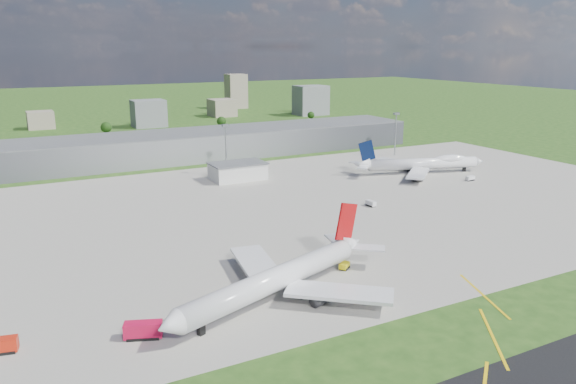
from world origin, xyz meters
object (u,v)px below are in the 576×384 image
airliner_red_twin (280,278)px  tug_yellow (344,266)px  crash_tender (2,346)px  airliner_blue_quad (423,164)px  van_white_far (470,179)px  van_white_near (371,204)px  fire_truck (143,331)px

airliner_red_twin → tug_yellow: size_ratio=16.21×
airliner_red_twin → tug_yellow: bearing=177.4°
crash_tender → tug_yellow: bearing=15.2°
crash_tender → airliner_red_twin: bearing=9.3°
airliner_blue_quad → van_white_far: size_ratio=15.07×
airliner_blue_quad → van_white_near: (-61.27, -38.73, -3.91)m
tug_yellow → van_white_near: bearing=11.0°
fire_truck → van_white_near: bearing=51.7°
van_white_near → airliner_red_twin: bearing=123.4°
airliner_blue_quad → van_white_far: airliner_blue_quad is taller
van_white_near → van_white_far: size_ratio=1.07×
airliner_red_twin → van_white_near: airliner_red_twin is taller
crash_tender → van_white_near: size_ratio=1.39×
airliner_blue_quad → fire_truck: (-171.39, -102.99, -3.26)m
tug_yellow → van_white_far: 134.96m
van_white_far → airliner_blue_quad: bearing=109.3°
crash_tender → tug_yellow: (91.56, 4.85, -0.69)m
airliner_blue_quad → fire_truck: 199.98m
crash_tender → fire_truck: bearing=-3.3°
airliner_red_twin → crash_tender: size_ratio=10.46×
airliner_blue_quad → crash_tender: (-199.97, -95.08, -3.47)m
van_white_near → van_white_far: 72.10m
crash_tender → van_white_far: bearing=30.9°
airliner_blue_quad → tug_yellow: 141.11m
airliner_blue_quad → airliner_red_twin: bearing=-126.1°
fire_truck → van_white_far: bearing=45.0°
airliner_blue_quad → crash_tender: airliner_blue_quad is taller
fire_truck → van_white_far: 197.13m
airliner_blue_quad → van_white_far: (9.39, -24.38, -3.94)m
crash_tender → van_white_far: crash_tender is taller
airliner_blue_quad → tug_yellow: airliner_blue_quad is taller
tug_yellow → van_white_far: van_white_far is taller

